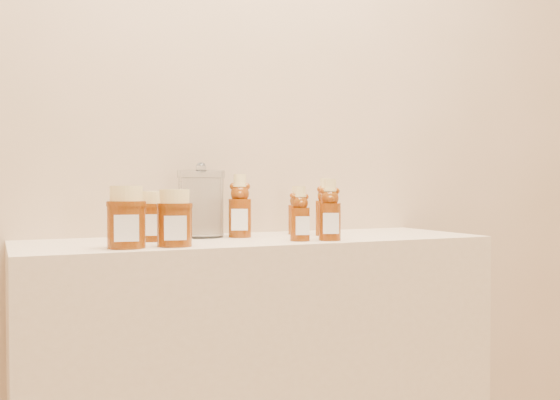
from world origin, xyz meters
name	(u,v)px	position (x,y,z in m)	size (l,w,h in m)	color
wall_back	(232,77)	(0.00, 1.75, 1.35)	(3.50, 0.02, 2.70)	tan
bear_bottle_back_left	(240,202)	(-0.03, 1.60, 0.99)	(0.06, 0.06, 0.19)	#602607
bear_bottle_back_mid	(297,207)	(0.15, 1.63, 0.98)	(0.05, 0.05, 0.15)	#602607
bear_bottle_back_right	(326,203)	(0.20, 1.56, 0.99)	(0.06, 0.06, 0.18)	#602607
bear_bottle_front_left	(300,210)	(0.07, 1.44, 0.98)	(0.05, 0.05, 0.15)	#602607
bear_bottle_front_right	(330,206)	(0.14, 1.42, 0.99)	(0.06, 0.06, 0.17)	#602607
honey_jar_left	(126,217)	(-0.36, 1.43, 0.97)	(0.09, 0.09, 0.14)	#602607
honey_jar_back	(153,216)	(-0.27, 1.59, 0.96)	(0.08, 0.08, 0.12)	#602607
honey_jar_front	(175,218)	(-0.25, 1.43, 0.96)	(0.08, 0.08, 0.13)	#602607
glass_canister	(201,201)	(-0.12, 1.65, 1.00)	(0.13, 0.13, 0.19)	white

